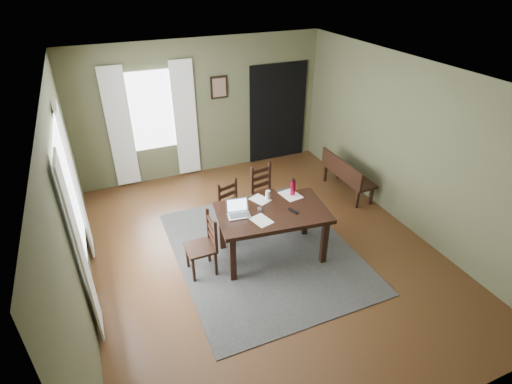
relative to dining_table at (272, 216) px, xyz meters
name	(u,v)px	position (x,y,z in m)	size (l,w,h in m)	color
ground	(264,251)	(-0.07, 0.13, -0.71)	(5.00, 6.00, 0.01)	#492C16
room_shell	(265,144)	(-0.07, 0.13, 1.10)	(5.02, 6.02, 2.71)	#505336
rug	(264,250)	(-0.07, 0.13, -0.70)	(2.60, 3.20, 0.01)	#373737
dining_table	(272,216)	(0.00, 0.00, 0.00)	(1.68, 1.13, 0.79)	black
chair_end	(204,245)	(-1.03, 0.05, -0.25)	(0.41, 0.41, 0.92)	black
chair_back_left	(233,209)	(-0.33, 0.79, -0.26)	(0.49, 0.49, 0.89)	black
chair_back_right	(265,193)	(0.35, 1.02, -0.24)	(0.48, 0.48, 0.95)	black
bench	(346,173)	(2.08, 1.16, -0.28)	(0.41, 1.27, 0.72)	black
laptop	(238,211)	(-0.48, 0.12, 0.15)	(0.35, 0.29, 0.22)	#B7B7BC
computer_mouse	(260,209)	(-0.16, 0.09, 0.11)	(0.05, 0.09, 0.03)	#3F3F42
tv_remote	(293,211)	(0.27, -0.13, 0.11)	(0.05, 0.18, 0.02)	black
drinking_glass	(268,195)	(0.07, 0.31, 0.17)	(0.07, 0.07, 0.15)	silver
water_bottle	(293,187)	(0.48, 0.30, 0.22)	(0.10, 0.10, 0.27)	#A60C2F
paper_c	(260,199)	(-0.04, 0.35, 0.10)	(0.22, 0.29, 0.00)	white
paper_d	(291,195)	(0.44, 0.29, 0.10)	(0.25, 0.33, 0.00)	white
paper_e	(261,220)	(-0.24, -0.16, 0.10)	(0.23, 0.29, 0.00)	white
window_left	(71,197)	(-2.54, 0.33, 0.75)	(0.01, 1.30, 1.70)	white
window_back	(152,111)	(-1.07, 3.10, 0.75)	(1.00, 0.01, 1.50)	white
curtain_left_near	(81,253)	(-2.51, -0.49, 0.50)	(0.03, 0.48, 2.30)	silver
curtain_left_far	(76,184)	(-2.51, 1.15, 0.50)	(0.03, 0.48, 2.30)	silver
curtain_back_left	(120,129)	(-1.69, 3.07, 0.50)	(0.44, 0.03, 2.30)	silver
curtain_back_right	(185,120)	(-0.45, 3.07, 0.50)	(0.44, 0.03, 2.30)	silver
framed_picture	(219,87)	(0.28, 3.10, 1.05)	(0.34, 0.03, 0.44)	black
doorway_back	(278,113)	(1.58, 3.10, 0.35)	(1.30, 0.03, 2.10)	black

